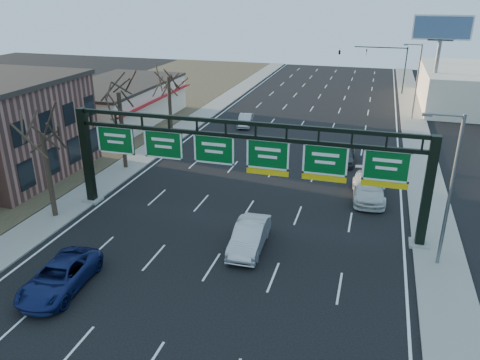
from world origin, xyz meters
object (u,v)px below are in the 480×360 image
(sign_gantry, at_px, (243,159))
(car_blue_suv, at_px, (60,277))
(car_silver_sedan, at_px, (249,236))
(car_white_wagon, at_px, (368,188))

(sign_gantry, distance_m, car_blue_suv, 13.13)
(car_silver_sedan, distance_m, car_white_wagon, 11.93)
(car_silver_sedan, bearing_deg, sign_gantry, 110.55)
(car_blue_suv, height_order, car_silver_sedan, car_silver_sedan)
(sign_gantry, xyz_separation_m, car_silver_sedan, (1.39, -3.35, -3.79))
(car_silver_sedan, height_order, car_white_wagon, car_silver_sedan)
(sign_gantry, height_order, car_blue_suv, sign_gantry)
(car_white_wagon, bearing_deg, car_silver_sedan, -129.31)
(car_blue_suv, bearing_deg, sign_gantry, 51.06)
(sign_gantry, bearing_deg, car_white_wagon, 38.50)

